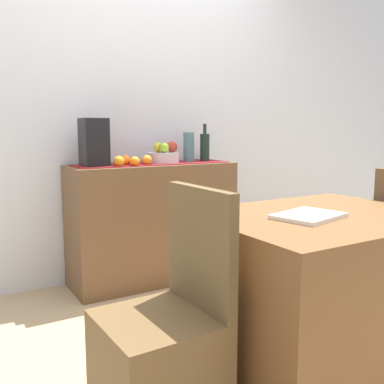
{
  "coord_description": "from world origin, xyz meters",
  "views": [
    {
      "loc": [
        -1.26,
        -1.9,
        1.11
      ],
      "look_at": [
        0.07,
        0.34,
        0.73
      ],
      "focal_mm": 40.93,
      "sensor_mm": 36.0,
      "label": 1
    }
  ],
  "objects": [
    {
      "name": "ground_plane",
      "position": [
        0.0,
        0.0,
        -0.01
      ],
      "size": [
        6.4,
        6.4,
        0.02
      ],
      "primitive_type": "cube",
      "color": "tan",
      "rests_on": "ground"
    },
    {
      "name": "room_wall_rear",
      "position": [
        0.0,
        1.18,
        1.35
      ],
      "size": [
        6.4,
        0.06,
        2.7
      ],
      "primitive_type": "cube",
      "color": "silver",
      "rests_on": "ground"
    },
    {
      "name": "sideboard_console",
      "position": [
        0.08,
        0.92,
        0.43
      ],
      "size": [
        1.19,
        0.42,
        0.86
      ],
      "primitive_type": "cube",
      "color": "brown",
      "rests_on": "ground"
    },
    {
      "name": "table_runner",
      "position": [
        0.08,
        0.92,
        0.86
      ],
      "size": [
        1.12,
        0.32,
        0.01
      ],
      "primitive_type": "cube",
      "color": "maroon",
      "rests_on": "sideboard_console"
    },
    {
      "name": "fruit_bowl",
      "position": [
        0.17,
        0.92,
        0.9
      ],
      "size": [
        0.23,
        0.23,
        0.07
      ],
      "primitive_type": "cylinder",
      "color": "silver",
      "rests_on": "table_runner"
    },
    {
      "name": "apple_upper",
      "position": [
        0.14,
        0.95,
        0.97
      ],
      "size": [
        0.07,
        0.07,
        0.07
      ],
      "primitive_type": "sphere",
      "color": "gold",
      "rests_on": "fruit_bowl"
    },
    {
      "name": "apple_front",
      "position": [
        0.23,
        0.9,
        0.98
      ],
      "size": [
        0.08,
        0.08,
        0.08
      ],
      "primitive_type": "sphere",
      "color": "#AF3326",
      "rests_on": "fruit_bowl"
    },
    {
      "name": "apple_center",
      "position": [
        0.15,
        0.88,
        0.97
      ],
      "size": [
        0.07,
        0.07,
        0.07
      ],
      "primitive_type": "sphere",
      "color": "#90B42E",
      "rests_on": "fruit_bowl"
    },
    {
      "name": "wine_bottle",
      "position": [
        0.52,
        0.92,
        0.97
      ],
      "size": [
        0.07,
        0.07,
        0.28
      ],
      "color": "#1D2E26",
      "rests_on": "sideboard_console"
    },
    {
      "name": "coffee_maker",
      "position": [
        -0.34,
        0.92,
        1.01
      ],
      "size": [
        0.16,
        0.18,
        0.32
      ],
      "primitive_type": "cube",
      "color": "black",
      "rests_on": "sideboard_console"
    },
    {
      "name": "ceramic_vase",
      "position": [
        0.38,
        0.92,
        0.97
      ],
      "size": [
        0.08,
        0.08,
        0.22
      ],
      "primitive_type": "cylinder",
      "color": "slate",
      "rests_on": "sideboard_console"
    },
    {
      "name": "orange_loose_far",
      "position": [
        -0.1,
        0.81,
        0.89
      ],
      "size": [
        0.07,
        0.07,
        0.07
      ],
      "primitive_type": "sphere",
      "color": "orange",
      "rests_on": "sideboard_console"
    },
    {
      "name": "orange_loose_near_bowl",
      "position": [
        -0.14,
        0.88,
        0.89
      ],
      "size": [
        0.07,
        0.07,
        0.07
      ],
      "primitive_type": "sphere",
      "color": "orange",
      "rests_on": "sideboard_console"
    },
    {
      "name": "orange_loose_mid",
      "position": [
        -0.0,
        0.84,
        0.89
      ],
      "size": [
        0.07,
        0.07,
        0.07
      ],
      "primitive_type": "sphere",
      "color": "orange",
      "rests_on": "sideboard_console"
    },
    {
      "name": "orange_loose_end",
      "position": [
        -0.21,
        0.81,
        0.89
      ],
      "size": [
        0.07,
        0.07,
        0.07
      ],
      "primitive_type": "sphere",
      "color": "orange",
      "rests_on": "sideboard_console"
    },
    {
      "name": "dining_table",
      "position": [
        0.17,
        -0.58,
        0.37
      ],
      "size": [
        1.03,
        0.81,
        0.74
      ],
      "primitive_type": "cube",
      "color": "brown",
      "rests_on": "ground"
    },
    {
      "name": "open_book",
      "position": [
        0.06,
        -0.61,
        0.75
      ],
      "size": [
        0.32,
        0.27,
        0.02
      ],
      "primitive_type": "cube",
      "rotation": [
        0.0,
        0.0,
        0.24
      ],
      "color": "white",
      "rests_on": "dining_table"
    },
    {
      "name": "chair_near_window",
      "position": [
        -0.6,
        -0.58,
        0.27
      ],
      "size": [
        0.41,
        0.41,
        0.9
      ],
      "color": "brown",
      "rests_on": "ground"
    }
  ]
}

